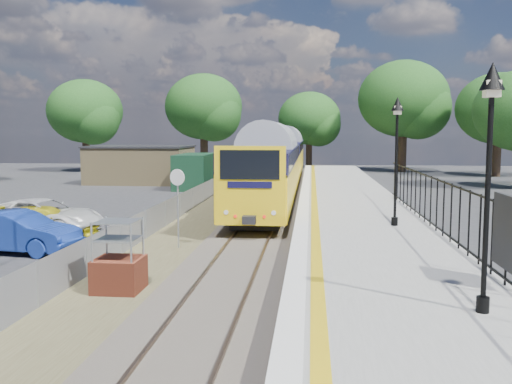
# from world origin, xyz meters

# --- Properties ---
(ground) EXTENTS (120.00, 120.00, 0.00)m
(ground) POSITION_xyz_m (0.00, 0.00, 0.00)
(ground) COLOR #2D2D30
(ground) RESTS_ON ground
(track_bed) EXTENTS (5.90, 80.00, 0.29)m
(track_bed) POSITION_xyz_m (-0.47, 9.67, 0.09)
(track_bed) COLOR #473F38
(track_bed) RESTS_ON ground
(platform) EXTENTS (5.00, 70.00, 0.90)m
(platform) POSITION_xyz_m (4.20, 8.00, 0.45)
(platform) COLOR gray
(platform) RESTS_ON ground
(platform_edge) EXTENTS (0.90, 70.00, 0.01)m
(platform_edge) POSITION_xyz_m (2.14, 8.00, 0.90)
(platform_edge) COLOR silver
(platform_edge) RESTS_ON platform
(victorian_lamp_south) EXTENTS (0.44, 0.44, 4.60)m
(victorian_lamp_south) POSITION_xyz_m (5.50, -4.00, 4.30)
(victorian_lamp_south) COLOR black
(victorian_lamp_south) RESTS_ON platform
(victorian_lamp_north) EXTENTS (0.44, 0.44, 4.60)m
(victorian_lamp_north) POSITION_xyz_m (5.30, 6.00, 4.30)
(victorian_lamp_north) COLOR black
(victorian_lamp_north) RESTS_ON platform
(palisade_fence) EXTENTS (0.12, 26.00, 2.00)m
(palisade_fence) POSITION_xyz_m (6.55, 2.24, 1.84)
(palisade_fence) COLOR black
(palisade_fence) RESTS_ON platform
(wire_fence) EXTENTS (0.06, 52.00, 1.20)m
(wire_fence) POSITION_xyz_m (-4.20, 12.00, 0.60)
(wire_fence) COLOR #999EA3
(wire_fence) RESTS_ON ground
(outbuilding) EXTENTS (10.80, 10.10, 3.12)m
(outbuilding) POSITION_xyz_m (-10.91, 31.21, 1.52)
(outbuilding) COLOR #9A8457
(outbuilding) RESTS_ON ground
(tree_line) EXTENTS (56.80, 43.80, 11.88)m
(tree_line) POSITION_xyz_m (1.40, 42.00, 6.61)
(tree_line) COLOR #332319
(tree_line) RESTS_ON ground
(train) EXTENTS (2.82, 40.83, 3.51)m
(train) POSITION_xyz_m (0.00, 26.89, 2.34)
(train) COLOR yellow
(train) RESTS_ON ground
(brick_plinth) EXTENTS (1.23, 1.23, 1.97)m
(brick_plinth) POSITION_xyz_m (-2.76, -0.34, 0.94)
(brick_plinth) COLOR brown
(brick_plinth) RESTS_ON ground
(speed_sign) EXTENTS (0.57, 0.21, 2.93)m
(speed_sign) POSITION_xyz_m (-2.50, 5.33, 2.01)
(speed_sign) COLOR #999EA3
(speed_sign) RESTS_ON ground
(car_blue) EXTENTS (4.69, 2.23, 1.49)m
(car_blue) POSITION_xyz_m (-8.04, 4.25, 0.74)
(car_blue) COLOR navy
(car_blue) RESTS_ON ground
(car_yellow) EXTENTS (4.51, 2.51, 1.23)m
(car_yellow) POSITION_xyz_m (-8.49, 7.39, 0.62)
(car_yellow) COLOR gold
(car_yellow) RESTS_ON ground
(car_white) EXTENTS (5.52, 3.06, 1.46)m
(car_white) POSITION_xyz_m (-8.95, 7.97, 0.73)
(car_white) COLOR silver
(car_white) RESTS_ON ground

